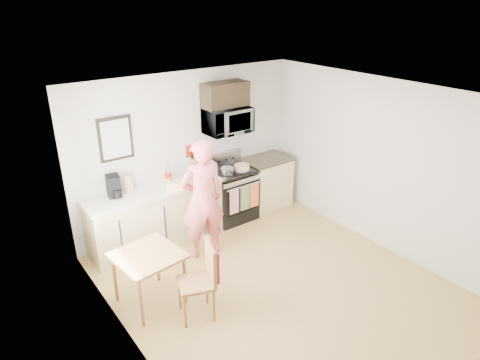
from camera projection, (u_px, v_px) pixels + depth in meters
floor at (278, 286)px, 5.85m from camera, size 4.60×4.60×0.00m
back_wall at (188, 151)px, 7.02m from camera, size 4.00×0.04×2.60m
front_wall at (462, 297)px, 3.63m from camera, size 4.00×0.04×2.60m
left_wall at (131, 254)px, 4.23m from camera, size 0.04×4.60×2.60m
right_wall at (381, 166)px, 6.42m from camera, size 0.04×4.60×2.60m
ceiling at (286, 97)px, 4.81m from camera, size 4.00×4.60×0.04m
window at (102, 202)px, 4.74m from camera, size 0.06×1.40×1.50m
cabinet_left at (156, 217)px, 6.70m from camera, size 2.10×0.60×0.90m
countertop_left at (154, 190)px, 6.51m from camera, size 2.14×0.64×0.04m
cabinet_right at (266, 183)px, 7.92m from camera, size 0.84×0.60×0.90m
countertop_right at (266, 159)px, 7.73m from camera, size 0.88×0.64×0.04m
range at (231, 195)px, 7.47m from camera, size 0.76×0.70×1.16m
microwave at (227, 120)px, 7.02m from camera, size 0.76×0.51×0.42m
upper_cabinet at (225, 95)px, 6.88m from camera, size 0.76×0.35×0.40m
wall_art at (116, 139)px, 6.17m from camera, size 0.50×0.04×0.65m
wall_trivet at (191, 151)px, 7.04m from camera, size 0.20×0.02×0.20m
person at (202, 199)px, 6.23m from camera, size 0.74×0.55×1.85m
dining_table at (148, 260)px, 5.31m from camera, size 0.77×0.77×0.72m
chair at (206, 270)px, 5.11m from camera, size 0.56×0.53×0.98m
knife_block at (195, 165)px, 7.09m from camera, size 0.13×0.17×0.25m
utensil_crock at (168, 174)px, 6.73m from camera, size 0.11×0.11×0.32m
fruit_bowl at (168, 181)px, 6.70m from camera, size 0.28×0.28×0.10m
milk_carton at (128, 184)px, 6.36m from camera, size 0.13×0.13×0.26m
coffee_maker at (114, 187)px, 6.22m from camera, size 0.22×0.29×0.32m
bread_bag at (178, 185)px, 6.49m from camera, size 0.36×0.31×0.12m
cake at (242, 168)px, 7.21m from camera, size 0.31×0.31×0.10m
kettle at (210, 164)px, 7.25m from camera, size 0.17×0.17×0.21m
pot at (227, 171)px, 7.07m from camera, size 0.21×0.36×0.11m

